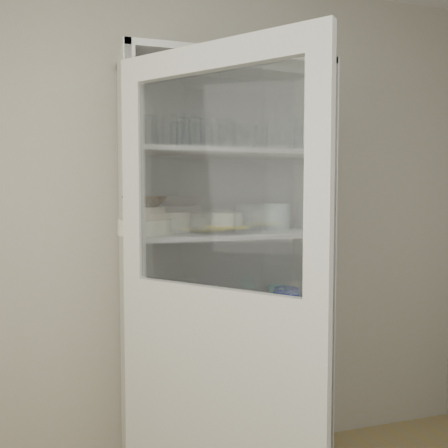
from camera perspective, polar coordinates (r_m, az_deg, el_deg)
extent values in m
cube|color=#BAB7AF|center=(2.53, -5.83, 0.20)|extent=(3.60, 0.02, 2.60)
cube|color=silver|center=(2.30, -11.71, -6.47)|extent=(0.03, 0.45, 2.10)
cube|color=silver|center=(2.57, 10.43, -5.38)|extent=(0.03, 0.45, 2.10)
cube|color=#989896|center=(2.59, -1.36, -5.27)|extent=(1.00, 0.03, 2.10)
cube|color=silver|center=(2.44, 0.00, 18.68)|extent=(1.00, 0.45, 0.03)
cube|color=silver|center=(2.55, 0.10, -19.49)|extent=(0.94, 0.42, 0.02)
cube|color=silver|center=(2.42, 0.11, -10.74)|extent=(0.94, 0.42, 0.02)
cube|color=silver|center=(2.35, 0.11, -1.25)|extent=(0.94, 0.42, 0.02)
cube|color=silver|center=(2.35, 0.11, 8.50)|extent=(0.94, 0.42, 0.02)
cube|color=silver|center=(1.97, -1.06, -23.52)|extent=(0.61, 0.71, 1.10)
cube|color=silver|center=(1.83, -1.11, 19.55)|extent=(0.61, 0.71, 0.10)
cube|color=silver|center=(2.01, -10.78, 5.00)|extent=(0.09, 0.09, 0.80)
cube|color=silver|center=(1.57, 11.37, 5.43)|extent=(0.09, 0.09, 0.80)
cube|color=silver|center=(1.76, -1.09, 5.29)|extent=(0.48, 0.56, 0.78)
cylinder|color=silver|center=(2.19, -8.74, 10.95)|extent=(0.09, 0.09, 0.14)
cylinder|color=silver|center=(2.17, -4.92, 10.92)|extent=(0.08, 0.08, 0.13)
cylinder|color=silver|center=(2.19, -3.45, 10.91)|extent=(0.09, 0.09, 0.13)
cylinder|color=silver|center=(2.24, -2.18, 10.79)|extent=(0.09, 0.09, 0.14)
cylinder|color=silver|center=(2.27, 4.49, 10.55)|extent=(0.08, 0.08, 0.12)
cylinder|color=silver|center=(2.36, 8.56, 10.38)|extent=(0.08, 0.08, 0.14)
cylinder|color=silver|center=(2.40, 10.62, 10.14)|extent=(0.08, 0.08, 0.13)
cylinder|color=silver|center=(2.30, -10.07, 10.56)|extent=(0.08, 0.08, 0.14)
cylinder|color=silver|center=(2.31, -2.97, 10.43)|extent=(0.08, 0.08, 0.13)
cylinder|color=silver|center=(2.29, -5.71, 10.51)|extent=(0.08, 0.08, 0.13)
cylinder|color=silver|center=(2.39, 0.26, 10.57)|extent=(0.10, 0.10, 0.16)
cylinder|color=white|center=(2.22, -9.49, -0.39)|extent=(0.25, 0.25, 0.07)
cylinder|color=white|center=(2.40, -6.76, 0.25)|extent=(0.23, 0.23, 0.10)
cylinder|color=beige|center=(2.22, -9.50, 1.26)|extent=(0.19, 0.19, 0.06)
imported|color=#452F1A|center=(2.22, -9.52, 2.67)|extent=(0.24, 0.24, 0.05)
cylinder|color=silver|center=(2.36, 0.36, -0.72)|extent=(0.37, 0.37, 0.02)
cube|color=yellow|center=(2.36, 0.36, -0.35)|extent=(0.19, 0.19, 0.01)
cylinder|color=white|center=(2.36, 0.36, 0.59)|extent=(0.19, 0.19, 0.07)
cylinder|color=silver|center=(2.46, 6.28, 0.83)|extent=(0.14, 0.14, 0.14)
imported|color=navy|center=(2.48, 7.52, -8.84)|extent=(0.17, 0.17, 0.11)
imported|color=teal|center=(2.58, 6.47, -8.48)|extent=(0.14, 0.14, 0.10)
imported|color=white|center=(2.36, 4.52, -9.68)|extent=(0.11, 0.11, 0.09)
cylinder|color=teal|center=(2.44, -2.37, -9.33)|extent=(0.08, 0.08, 0.08)
ellipsoid|color=teal|center=(2.43, -2.37, -8.16)|extent=(0.08, 0.08, 0.02)
cylinder|color=silver|center=(2.27, -6.51, -10.96)|extent=(0.09, 0.09, 0.04)
cylinder|color=white|center=(2.35, -9.88, -9.39)|extent=(0.14, 0.14, 0.12)
imported|color=beige|center=(2.47, -7.11, -19.13)|extent=(0.29, 0.29, 0.07)
cube|color=gray|center=(2.57, 1.69, -18.35)|extent=(0.22, 0.17, 0.06)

